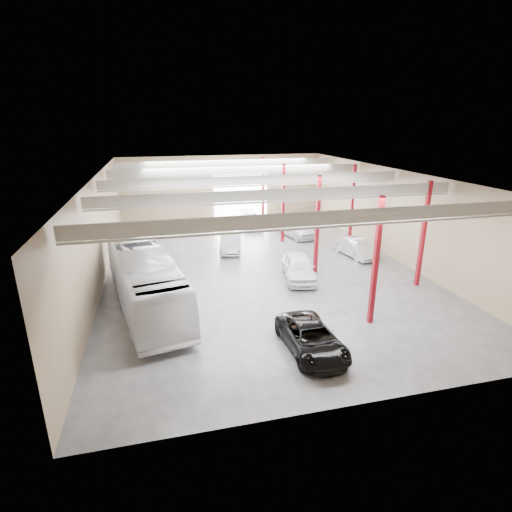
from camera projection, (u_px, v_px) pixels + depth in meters
name	position (u px, v px, depth m)	size (l,w,h in m)	color
depot_shell	(258.00, 201.00, 29.16)	(22.12, 32.12, 7.06)	#3F4044
coach_bus	(145.00, 279.00, 23.38)	(2.92, 12.46, 3.47)	silver
black_sedan	(311.00, 338.00, 18.98)	(2.31, 5.02, 1.39)	black
car_row_a	(299.00, 267.00, 27.74)	(2.01, 5.01, 1.71)	white
car_row_b	(231.00, 241.00, 33.88)	(1.67, 4.79, 1.58)	silver
car_row_c	(251.00, 220.00, 41.60)	(1.95, 4.78, 1.39)	gray
car_right_near	(355.00, 247.00, 32.43)	(1.58, 4.52, 1.49)	#B5B5BA
car_right_far	(296.00, 228.00, 37.89)	(1.92, 4.77, 1.62)	silver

